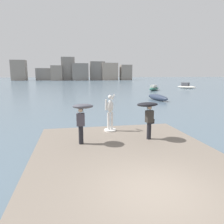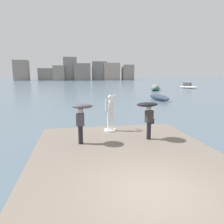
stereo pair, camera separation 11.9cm
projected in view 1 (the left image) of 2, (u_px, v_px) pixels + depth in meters
name	position (u px, v px, depth m)	size (l,w,h in m)	color
ground_plane	(82.00, 92.00, 44.93)	(400.00, 400.00, 0.00)	slate
pier	(131.00, 163.00, 8.52)	(7.88, 10.79, 0.40)	slate
statue_white_figure	(110.00, 115.00, 12.44)	(0.71, 0.92, 2.14)	white
onlooker_left	(82.00, 112.00, 10.03)	(1.00, 1.01, 1.96)	black
onlooker_right	(148.00, 110.00, 10.74)	(1.28, 1.29, 1.94)	black
boat_mid	(158.00, 97.00, 30.58)	(1.60, 5.41, 0.81)	#2D384C
boat_far	(154.00, 88.00, 48.48)	(4.44, 5.01, 1.24)	#336B5B
boat_leftward	(186.00, 86.00, 55.36)	(4.01, 4.63, 1.50)	silver
distant_skyline	(75.00, 71.00, 125.98)	(69.14, 12.08, 13.25)	gray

